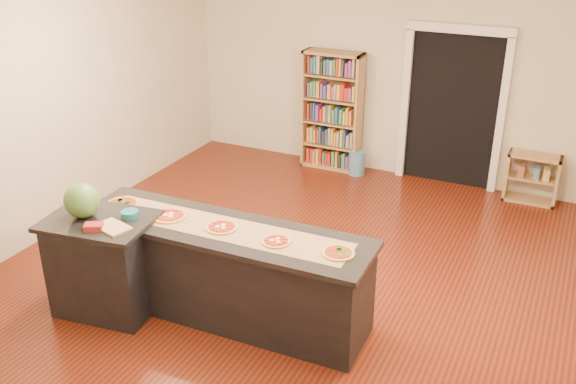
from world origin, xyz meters
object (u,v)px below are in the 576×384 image
at_px(bookshelf, 332,111).
at_px(watermelon, 82,201).
at_px(waste_bin, 357,163).
at_px(side_counter, 105,264).
at_px(kitchen_island, 224,272).
at_px(low_shelf, 532,178).

height_order(bookshelf, watermelon, bookshelf).
xyz_separation_m(bookshelf, waste_bin, (0.45, -0.10, -0.69)).
height_order(side_counter, waste_bin, side_counter).
height_order(kitchen_island, bookshelf, bookshelf).
bearing_deg(kitchen_island, watermelon, -162.05).
distance_m(kitchen_island, waste_bin, 3.85).
bearing_deg(low_shelf, kitchen_island, -120.47).
distance_m(side_counter, waste_bin, 4.38).
xyz_separation_m(kitchen_island, waste_bin, (-0.07, 3.83, -0.30)).
bearing_deg(watermelon, bookshelf, 80.76).
xyz_separation_m(kitchen_island, watermelon, (-1.23, -0.43, 0.67)).
relative_size(bookshelf, waste_bin, 5.00).
bearing_deg(side_counter, waste_bin, 68.80).
distance_m(side_counter, watermelon, 0.66).
distance_m(kitchen_island, side_counter, 1.15).
height_order(kitchen_island, side_counter, side_counter).
relative_size(side_counter, low_shelf, 1.49).
xyz_separation_m(side_counter, waste_bin, (1.01, 4.25, -0.32)).
bearing_deg(side_counter, bookshelf, 74.80).
relative_size(kitchen_island, waste_bin, 8.17).
xyz_separation_m(side_counter, watermelon, (-0.15, -0.02, 0.65)).
xyz_separation_m(bookshelf, watermelon, (-0.71, -4.36, 0.27)).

